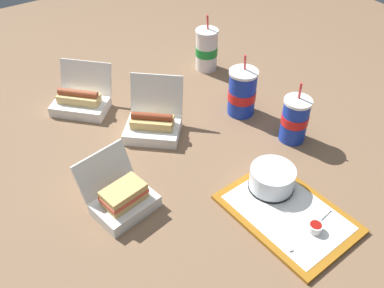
{
  "coord_description": "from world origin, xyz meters",
  "views": [
    {
      "loc": [
        -0.85,
        0.58,
        0.96
      ],
      "look_at": [
        0.03,
        -0.01,
        0.05
      ],
      "focal_mm": 40.0,
      "sensor_mm": 36.0,
      "label": 1
    }
  ],
  "objects_px": {
    "cake_container": "(272,179)",
    "soda_cup_right": "(242,93)",
    "clamshell_sandwich_back": "(122,198)",
    "soda_cup_left": "(295,119)",
    "plastic_fork": "(284,234)",
    "food_tray": "(287,213)",
    "clamshell_hotdog_corner": "(81,101)",
    "clamshell_hotdog_left": "(153,123)",
    "ketchup_cup": "(315,227)",
    "soda_cup_front": "(207,50)"
  },
  "relations": [
    {
      "from": "food_tray",
      "to": "soda_cup_front",
      "type": "height_order",
      "value": "soda_cup_front"
    },
    {
      "from": "food_tray",
      "to": "clamshell_sandwich_back",
      "type": "height_order",
      "value": "clamshell_sandwich_back"
    },
    {
      "from": "cake_container",
      "to": "soda_cup_left",
      "type": "relative_size",
      "value": 0.62
    },
    {
      "from": "food_tray",
      "to": "soda_cup_front",
      "type": "bearing_deg",
      "value": -19.44
    },
    {
      "from": "cake_container",
      "to": "ketchup_cup",
      "type": "bearing_deg",
      "value": 176.66
    },
    {
      "from": "clamshell_sandwich_back",
      "to": "soda_cup_front",
      "type": "distance_m",
      "value": 0.84
    },
    {
      "from": "soda_cup_right",
      "to": "ketchup_cup",
      "type": "bearing_deg",
      "value": 161.25
    },
    {
      "from": "clamshell_sandwich_back",
      "to": "soda_cup_right",
      "type": "relative_size",
      "value": 0.86
    },
    {
      "from": "clamshell_hotdog_corner",
      "to": "soda_cup_left",
      "type": "distance_m",
      "value": 0.78
    },
    {
      "from": "cake_container",
      "to": "ketchup_cup",
      "type": "xyz_separation_m",
      "value": [
        -0.19,
        0.01,
        -0.02
      ]
    },
    {
      "from": "food_tray",
      "to": "clamshell_hotdog_left",
      "type": "bearing_deg",
      "value": 13.44
    },
    {
      "from": "clamshell_sandwich_back",
      "to": "clamshell_hotdog_corner",
      "type": "height_order",
      "value": "same"
    },
    {
      "from": "plastic_fork",
      "to": "food_tray",
      "type": "bearing_deg",
      "value": -29.39
    },
    {
      "from": "plastic_fork",
      "to": "clamshell_hotdog_left",
      "type": "bearing_deg",
      "value": 27.61
    },
    {
      "from": "plastic_fork",
      "to": "soda_cup_right",
      "type": "xyz_separation_m",
      "value": [
        0.52,
        -0.27,
        0.07
      ]
    },
    {
      "from": "food_tray",
      "to": "soda_cup_right",
      "type": "distance_m",
      "value": 0.51
    },
    {
      "from": "soda_cup_right",
      "to": "soda_cup_left",
      "type": "height_order",
      "value": "soda_cup_right"
    },
    {
      "from": "soda_cup_left",
      "to": "clamshell_hotdog_left",
      "type": "bearing_deg",
      "value": 52.25
    },
    {
      "from": "ketchup_cup",
      "to": "soda_cup_left",
      "type": "distance_m",
      "value": 0.41
    },
    {
      "from": "cake_container",
      "to": "plastic_fork",
      "type": "distance_m",
      "value": 0.18
    },
    {
      "from": "food_tray",
      "to": "plastic_fork",
      "type": "relative_size",
      "value": 3.53
    },
    {
      "from": "food_tray",
      "to": "cake_container",
      "type": "relative_size",
      "value": 2.8
    },
    {
      "from": "food_tray",
      "to": "plastic_fork",
      "type": "distance_m",
      "value": 0.09
    },
    {
      "from": "food_tray",
      "to": "clamshell_hotdog_corner",
      "type": "height_order",
      "value": "clamshell_hotdog_corner"
    },
    {
      "from": "soda_cup_left",
      "to": "clamshell_hotdog_corner",
      "type": "bearing_deg",
      "value": 43.31
    },
    {
      "from": "clamshell_hotdog_corner",
      "to": "food_tray",
      "type": "bearing_deg",
      "value": -160.8
    },
    {
      "from": "plastic_fork",
      "to": "clamshell_sandwich_back",
      "type": "relative_size",
      "value": 0.54
    },
    {
      "from": "food_tray",
      "to": "soda_cup_front",
      "type": "xyz_separation_m",
      "value": [
        0.8,
        -0.28,
        0.08
      ]
    },
    {
      "from": "food_tray",
      "to": "cake_container",
      "type": "height_order",
      "value": "cake_container"
    },
    {
      "from": "ketchup_cup",
      "to": "soda_cup_front",
      "type": "relative_size",
      "value": 0.17
    },
    {
      "from": "plastic_fork",
      "to": "soda_cup_left",
      "type": "distance_m",
      "value": 0.44
    },
    {
      "from": "ketchup_cup",
      "to": "plastic_fork",
      "type": "relative_size",
      "value": 0.36
    },
    {
      "from": "food_tray",
      "to": "soda_cup_right",
      "type": "relative_size",
      "value": 1.64
    },
    {
      "from": "cake_container",
      "to": "soda_cup_front",
      "type": "xyz_separation_m",
      "value": [
        0.7,
        -0.26,
        0.04
      ]
    },
    {
      "from": "ketchup_cup",
      "to": "soda_cup_left",
      "type": "height_order",
      "value": "soda_cup_left"
    },
    {
      "from": "food_tray",
      "to": "clamshell_hotdog_corner",
      "type": "xyz_separation_m",
      "value": [
        0.81,
        0.28,
        0.03
      ]
    },
    {
      "from": "ketchup_cup",
      "to": "clamshell_sandwich_back",
      "type": "bearing_deg",
      "value": 46.36
    },
    {
      "from": "clamshell_hotdog_left",
      "to": "soda_cup_left",
      "type": "distance_m",
      "value": 0.49
    },
    {
      "from": "soda_cup_right",
      "to": "soda_cup_left",
      "type": "xyz_separation_m",
      "value": [
        -0.22,
        -0.05,
        -0.0
      ]
    },
    {
      "from": "cake_container",
      "to": "soda_cup_right",
      "type": "xyz_separation_m",
      "value": [
        0.36,
        -0.18,
        0.04
      ]
    },
    {
      "from": "soda_cup_right",
      "to": "cake_container",
      "type": "bearing_deg",
      "value": 154.07
    },
    {
      "from": "clamshell_sandwich_back",
      "to": "clamshell_hotdog_corner",
      "type": "xyz_separation_m",
      "value": [
        0.53,
        -0.09,
        -0.0
      ]
    },
    {
      "from": "plastic_fork",
      "to": "clamshell_hotdog_corner",
      "type": "bearing_deg",
      "value": 35.61
    },
    {
      "from": "clamshell_hotdog_corner",
      "to": "soda_cup_left",
      "type": "height_order",
      "value": "soda_cup_left"
    },
    {
      "from": "ketchup_cup",
      "to": "soda_cup_right",
      "type": "xyz_separation_m",
      "value": [
        0.55,
        -0.19,
        0.06
      ]
    },
    {
      "from": "clamshell_sandwich_back",
      "to": "clamshell_hotdog_corner",
      "type": "distance_m",
      "value": 0.54
    },
    {
      "from": "clamshell_sandwich_back",
      "to": "soda_cup_left",
      "type": "xyz_separation_m",
      "value": [
        -0.04,
        -0.63,
        0.04
      ]
    },
    {
      "from": "cake_container",
      "to": "soda_cup_front",
      "type": "height_order",
      "value": "soda_cup_front"
    },
    {
      "from": "clamshell_sandwich_back",
      "to": "soda_cup_front",
      "type": "relative_size",
      "value": 0.86
    },
    {
      "from": "clamshell_hotdog_corner",
      "to": "clamshell_hotdog_left",
      "type": "bearing_deg",
      "value": -150.55
    }
  ]
}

